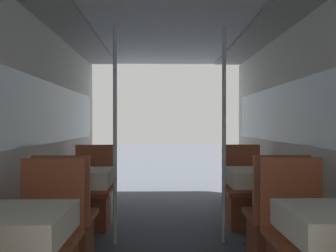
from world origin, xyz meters
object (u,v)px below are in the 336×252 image
at_px(support_pole_left_1, 115,135).
at_px(chair_right_far_1, 244,203).
at_px(chair_left_far_1, 92,203).
at_px(chair_left_near_1, 67,233).
at_px(dining_table_right_1, 257,181).
at_px(chair_right_near_1, 275,231).
at_px(dining_table_left_1, 81,181).
at_px(dining_table_left_0, 12,232).
at_px(support_pole_right_1, 224,135).

bearing_deg(support_pole_left_1, chair_right_far_1, 22.05).
relative_size(chair_left_far_1, chair_right_far_1, 1.00).
relative_size(chair_left_near_1, support_pole_left_1, 0.43).
xyz_separation_m(chair_left_near_1, dining_table_right_1, (1.80, 0.59, 0.35)).
xyz_separation_m(chair_right_near_1, chair_right_far_1, (0.00, 1.18, 0.00)).
height_order(chair_left_near_1, dining_table_right_1, chair_left_near_1).
distance_m(chair_left_far_1, dining_table_right_1, 1.93).
relative_size(dining_table_left_1, support_pole_left_1, 0.34).
height_order(support_pole_left_1, dining_table_right_1, support_pole_left_1).
bearing_deg(chair_right_far_1, chair_right_near_1, 90.00).
xyz_separation_m(dining_table_right_1, chair_right_far_1, (-0.00, 0.59, -0.35)).
distance_m(chair_left_near_1, support_pole_left_1, 1.07).
distance_m(dining_table_left_0, support_pole_right_1, 2.35).
bearing_deg(support_pole_right_1, chair_left_near_1, -157.95).
relative_size(chair_left_near_1, chair_right_near_1, 1.00).
bearing_deg(dining_table_left_1, dining_table_left_0, -90.00).
bearing_deg(chair_right_near_1, chair_right_far_1, 90.00).
bearing_deg(dining_table_right_1, chair_left_far_1, 161.85).
distance_m(chair_left_far_1, chair_right_near_1, 2.15).
distance_m(dining_table_left_1, chair_right_near_1, 1.93).
relative_size(dining_table_right_1, chair_right_far_1, 0.78).
bearing_deg(dining_table_right_1, dining_table_left_1, 180.00).
relative_size(dining_table_left_0, dining_table_right_1, 1.00).
bearing_deg(chair_left_far_1, chair_right_near_1, 146.74).
bearing_deg(support_pole_right_1, dining_table_right_1, 0.00).
distance_m(dining_table_right_1, chair_right_near_1, 0.69).
relative_size(chair_left_near_1, dining_table_right_1, 1.28).
bearing_deg(dining_table_left_1, support_pole_right_1, -0.00).
xyz_separation_m(dining_table_left_1, support_pole_right_1, (1.46, -0.00, 0.47)).
bearing_deg(chair_right_near_1, chair_left_far_1, 146.74).
height_order(dining_table_left_0, dining_table_left_1, same).
height_order(chair_right_near_1, support_pole_right_1, support_pole_right_1).
height_order(chair_left_far_1, chair_right_near_1, same).
relative_size(dining_table_right_1, chair_right_near_1, 0.78).
xyz_separation_m(dining_table_right_1, support_pole_right_1, (-0.34, -0.00, 0.47)).
distance_m(chair_left_far_1, support_pole_left_1, 1.07).
bearing_deg(support_pole_right_1, support_pole_left_1, 180.00).
bearing_deg(support_pole_left_1, dining_table_left_0, -100.91).
bearing_deg(dining_table_left_0, chair_right_far_1, 52.78).
xyz_separation_m(chair_left_near_1, chair_right_near_1, (1.80, 0.00, 0.00)).
bearing_deg(chair_right_far_1, dining_table_left_0, 52.78).
height_order(support_pole_left_1, chair_right_far_1, support_pole_left_1).
bearing_deg(support_pole_left_1, chair_right_near_1, -22.05).
xyz_separation_m(chair_left_far_1, support_pole_left_1, (0.34, -0.59, 0.82)).
distance_m(dining_table_left_0, chair_left_far_1, 2.39).
height_order(dining_table_left_1, chair_left_far_1, chair_left_far_1).
bearing_deg(dining_table_right_1, chair_right_far_1, 90.00).
bearing_deg(dining_table_right_1, chair_right_near_1, -90.00).
xyz_separation_m(chair_left_near_1, chair_left_far_1, (0.00, 1.18, 0.00)).
height_order(dining_table_left_0, chair_left_near_1, chair_left_near_1).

